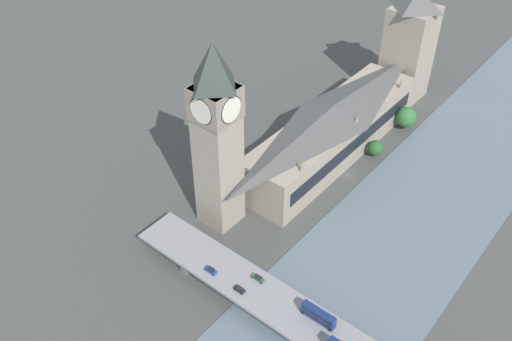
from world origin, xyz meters
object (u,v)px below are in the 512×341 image
road_bridge (313,329)px  car_northbound_lead (240,289)px  car_southbound_extra (258,278)px  victoria_tower (409,45)px  clock_tower (217,134)px  car_northbound_tail (211,270)px  parliament_hall (333,130)px  double_decker_bus_lead (318,315)px

road_bridge → car_northbound_lead: (26.58, 3.76, 1.86)m
car_southbound_extra → victoria_tower: bearing=-80.8°
clock_tower → road_bridge: size_ratio=0.52×
victoria_tower → road_bridge: victoria_tower is taller
clock_tower → car_southbound_extra: size_ratio=15.71×
clock_tower → victoria_tower: clock_tower is taller
clock_tower → car_southbound_extra: clock_tower is taller
clock_tower → car_northbound_lead: bearing=140.5°
car_northbound_tail → victoria_tower: bearing=-86.6°
parliament_hall → clock_tower: bearing=80.3°
double_decker_bus_lead → car_northbound_tail: size_ratio=2.67×
victoria_tower → car_northbound_lead: victoria_tower is taller
car_northbound_lead → double_decker_bus_lead: bearing=-165.7°
double_decker_bus_lead → car_southbound_extra: (24.68, -0.79, -1.89)m
car_northbound_lead → car_northbound_tail: bearing=-0.1°
clock_tower → car_northbound_lead: 53.28m
clock_tower → car_northbound_tail: size_ratio=16.63×
road_bridge → car_northbound_lead: size_ratio=37.41×
parliament_hall → car_northbound_lead: (-21.70, 87.45, -6.13)m
clock_tower → car_northbound_lead: clock_tower is taller
clock_tower → victoria_tower: size_ratio=1.25×
road_bridge → car_northbound_tail: 39.58m
car_northbound_lead → car_southbound_extra: car_northbound_lead is taller
car_northbound_lead → car_southbound_extra: size_ratio=0.80×
victoria_tower → car_southbound_extra: victoria_tower is taller
clock_tower → car_southbound_extra: 51.09m
victoria_tower → double_decker_bus_lead: victoria_tower is taller
car_southbound_extra → car_northbound_tail: bearing=27.4°
victoria_tower → road_bridge: (-48.34, 147.98, -22.86)m
parliament_hall → double_decker_bus_lead: (-48.07, 80.73, -4.25)m
victoria_tower → double_decker_bus_lead: 153.98m
car_northbound_tail → car_southbound_extra: (-14.47, -7.50, -0.01)m
clock_tower → double_decker_bus_lead: clock_tower is taller
victoria_tower → clock_tower: bearing=85.3°
double_decker_bus_lead → car_northbound_lead: bearing=14.3°
double_decker_bus_lead → car_northbound_lead: 27.28m
car_southbound_extra → road_bridge: bearing=171.4°
car_northbound_tail → car_southbound_extra: car_northbound_tail is taller
double_decker_bus_lead → parliament_hall: bearing=-59.2°
car_northbound_tail → car_southbound_extra: 16.30m
victoria_tower → car_northbound_tail: size_ratio=13.31×
road_bridge → double_decker_bus_lead: double_decker_bus_lead is taller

